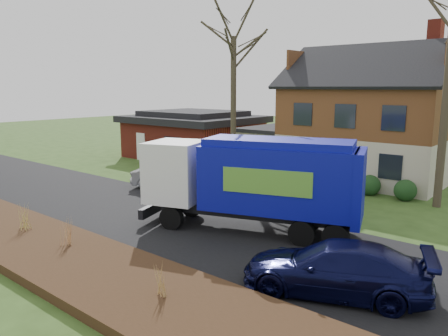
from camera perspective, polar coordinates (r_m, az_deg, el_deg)
The scene contains 12 objects.
ground at distance 18.10m, azimuth -4.79°, elevation -7.36°, with size 120.00×120.00×0.00m, color #2D4818.
road at distance 18.10m, azimuth -4.79°, elevation -7.33°, with size 80.00×7.00×0.02m, color black.
mulch_verge at distance 14.97m, azimuth -19.41°, elevation -11.23°, with size 80.00×3.50×0.30m, color #2F1F0F.
main_house at distance 28.28m, azimuth 17.68°, elevation 6.95°, with size 12.95×8.95×9.26m.
ranch_house at distance 35.12m, azimuth -4.00°, elevation 4.39°, with size 9.80×8.20×3.70m.
garbage_truck at distance 16.74m, azimuth 4.05°, elevation -1.36°, with size 8.81×4.93×3.66m.
silver_sedan at distance 24.27m, azimuth -7.09°, elevation -1.12°, with size 1.44×4.14×1.36m, color #9A9BA1.
navy_wagon at distance 12.47m, azimuth 14.26°, elevation -12.58°, with size 2.02×4.98×1.44m, color #0B0D33.
tree_front_west at distance 28.14m, azimuth 1.28°, elevation 19.38°, with size 4.03×4.03×11.99m.
grass_clump_west at distance 17.97m, azimuth -24.67°, elevation -5.74°, with size 0.39×0.32×1.02m.
grass_clump_mid at distance 15.73m, azimuth -19.75°, elevation -7.70°, with size 0.35×0.29×0.99m.
grass_clump_east at distance 11.63m, azimuth -8.34°, elevation -14.03°, with size 0.35×0.29×0.87m.
Camera 1 is at (12.11, -12.26, 5.55)m, focal length 35.00 mm.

